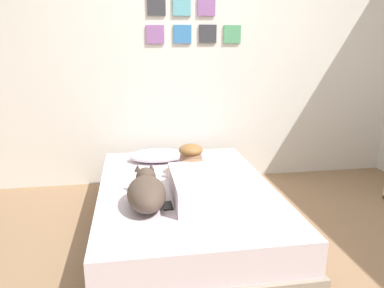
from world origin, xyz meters
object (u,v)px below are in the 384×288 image
(pillow, at_px, (157,155))
(cell_phone, at_px, (168,206))
(coffee_cup, at_px, (190,164))
(person_lying, at_px, (198,178))
(bed, at_px, (186,208))
(dog, at_px, (146,191))

(pillow, distance_m, cell_phone, 1.03)
(coffee_cup, distance_m, cell_phone, 0.83)
(person_lying, xyz_separation_m, cell_phone, (-0.26, -0.23, -0.10))
(bed, height_order, person_lying, person_lying)
(cell_phone, bearing_deg, bed, 64.01)
(bed, xyz_separation_m, cell_phone, (-0.18, -0.37, 0.20))
(pillow, height_order, dog, dog)
(bed, relative_size, dog, 3.54)
(pillow, relative_size, coffee_cup, 4.16)
(dog, bearing_deg, pillow, 81.67)
(person_lying, relative_size, dog, 1.60)
(coffee_cup, bearing_deg, cell_phone, -109.44)
(bed, distance_m, dog, 0.54)
(pillow, bearing_deg, dog, -98.33)
(dog, bearing_deg, cell_phone, -15.22)
(person_lying, height_order, dog, person_lying)
(person_lying, distance_m, coffee_cup, 0.56)
(person_lying, distance_m, cell_phone, 0.36)
(dog, height_order, cell_phone, dog)
(coffee_cup, bearing_deg, person_lying, -92.04)
(coffee_cup, xyz_separation_m, cell_phone, (-0.27, -0.78, -0.03))
(bed, relative_size, pillow, 3.92)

